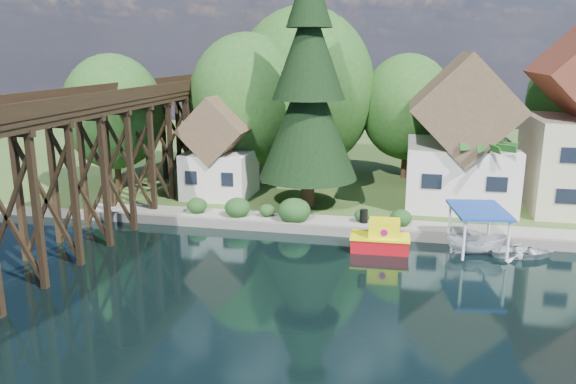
% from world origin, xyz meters
% --- Properties ---
extents(ground, '(140.00, 140.00, 0.00)m').
position_xyz_m(ground, '(0.00, 0.00, 0.00)').
color(ground, black).
rests_on(ground, ground).
extents(bank, '(140.00, 52.00, 0.50)m').
position_xyz_m(bank, '(0.00, 34.00, 0.25)').
color(bank, '#335220').
rests_on(bank, ground).
extents(seawall, '(60.00, 0.40, 0.62)m').
position_xyz_m(seawall, '(4.00, 8.00, 0.31)').
color(seawall, slate).
rests_on(seawall, ground).
extents(promenade, '(50.00, 2.60, 0.06)m').
position_xyz_m(promenade, '(6.00, 9.30, 0.53)').
color(promenade, gray).
rests_on(promenade, bank).
extents(trestle_bridge, '(4.12, 44.18, 9.30)m').
position_xyz_m(trestle_bridge, '(-16.00, 5.17, 5.35)').
color(trestle_bridge, black).
rests_on(trestle_bridge, ground).
extents(house_left, '(7.64, 8.64, 11.02)m').
position_xyz_m(house_left, '(7.00, 16.00, 5.14)').
color(house_left, silver).
rests_on(house_left, bank).
extents(shed, '(5.09, 5.40, 7.85)m').
position_xyz_m(shed, '(-11.00, 14.50, 3.83)').
color(shed, silver).
rests_on(shed, bank).
extents(bg_trees, '(49.90, 13.30, 10.57)m').
position_xyz_m(bg_trees, '(1.00, 21.25, 7.29)').
color(bg_trees, '#382314').
rests_on(bg_trees, bank).
extents(shrubs, '(15.76, 2.47, 1.70)m').
position_xyz_m(shrubs, '(-4.60, 9.26, 1.23)').
color(shrubs, '#153A15').
rests_on(shrubs, bank).
extents(conifer, '(7.07, 7.07, 17.40)m').
position_xyz_m(conifer, '(-3.76, 12.81, 8.88)').
color(conifer, '#382314').
rests_on(conifer, bank).
extents(palm_tree, '(4.28, 4.28, 5.52)m').
position_xyz_m(palm_tree, '(8.29, 12.30, 5.32)').
color(palm_tree, '#382314').
rests_on(palm_tree, bank).
extents(tugboat, '(3.52, 2.00, 2.52)m').
position_xyz_m(tugboat, '(1.89, 5.80, 0.75)').
color(tugboat, '#AC0B14').
rests_on(tugboat, ground).
extents(boat_white_a, '(3.87, 2.99, 0.74)m').
position_xyz_m(boat_white_a, '(9.97, 6.48, 0.37)').
color(boat_white_a, silver).
rests_on(boat_white_a, ground).
extents(boat_canopy, '(3.57, 4.61, 2.73)m').
position_xyz_m(boat_canopy, '(7.37, 6.40, 1.17)').
color(boat_canopy, white).
rests_on(boat_canopy, ground).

